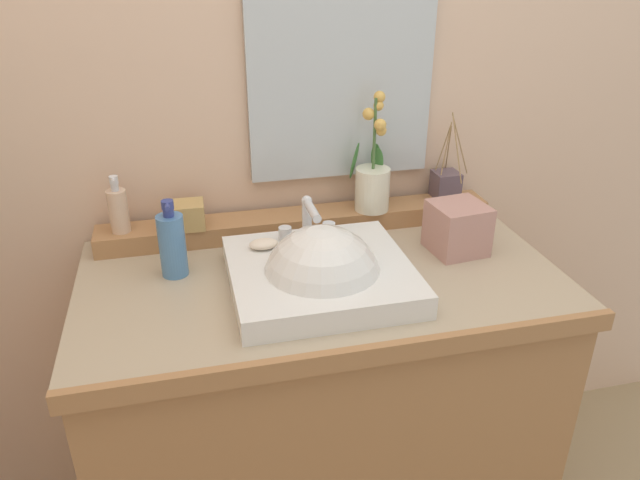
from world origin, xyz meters
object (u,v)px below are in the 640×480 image
(soap_dispenser, at_px, (118,209))
(trinket_box, at_px, (185,215))
(sink_basin, at_px, (321,281))
(reed_diffuser, at_px, (446,184))
(potted_plant, at_px, (373,179))
(soap_bar, at_px, (264,244))
(lotion_bottle, at_px, (172,244))
(tissue_box, at_px, (457,228))

(soap_dispenser, xyz_separation_m, trinket_box, (0.16, -0.01, -0.03))
(sink_basin, distance_m, reed_diffuser, 0.56)
(sink_basin, height_order, potted_plant, potted_plant)
(soap_bar, relative_size, potted_plant, 0.22)
(sink_basin, height_order, soap_dispenser, soap_dispenser)
(soap_dispenser, relative_size, reed_diffuser, 0.60)
(sink_basin, height_order, soap_bar, sink_basin)
(lotion_bottle, bearing_deg, soap_bar, -6.96)
(potted_plant, xyz_separation_m, reed_diffuser, (0.23, 0.03, -0.05))
(potted_plant, bearing_deg, reed_diffuser, 8.29)
(potted_plant, height_order, tissue_box, potted_plant)
(trinket_box, xyz_separation_m, tissue_box, (0.67, -0.19, -0.02))
(sink_basin, distance_m, soap_bar, 0.17)
(soap_bar, distance_m, lotion_bottle, 0.21)
(sink_basin, distance_m, trinket_box, 0.42)
(potted_plant, bearing_deg, trinket_box, -179.82)
(potted_plant, bearing_deg, soap_bar, -151.54)
(sink_basin, xyz_separation_m, reed_diffuser, (0.45, 0.33, 0.07))
(sink_basin, xyz_separation_m, trinket_box, (-0.29, 0.30, 0.07))
(trinket_box, bearing_deg, sink_basin, -43.61)
(reed_diffuser, xyz_separation_m, tissue_box, (-0.07, -0.23, -0.03))
(soap_bar, bearing_deg, reed_diffuser, 20.68)
(sink_basin, distance_m, potted_plant, 0.39)
(soap_bar, xyz_separation_m, reed_diffuser, (0.56, 0.21, 0.02))
(tissue_box, bearing_deg, reed_diffuser, 73.62)
(potted_plant, relative_size, trinket_box, 3.35)
(soap_dispenser, relative_size, tissue_box, 1.15)
(soap_bar, bearing_deg, trinket_box, 134.91)
(reed_diffuser, relative_size, lotion_bottle, 1.31)
(soap_bar, height_order, reed_diffuser, reed_diffuser)
(sink_basin, height_order, lotion_bottle, lotion_bottle)
(potted_plant, xyz_separation_m, tissue_box, (0.17, -0.19, -0.08))
(reed_diffuser, bearing_deg, soap_dispenser, -178.61)
(soap_dispenser, bearing_deg, lotion_bottle, -52.50)
(soap_dispenser, distance_m, tissue_box, 0.86)
(soap_bar, distance_m, tissue_box, 0.49)
(lotion_bottle, bearing_deg, soap_dispenser, 127.50)
(potted_plant, relative_size, lotion_bottle, 1.70)
(potted_plant, height_order, reed_diffuser, potted_plant)
(lotion_bottle, xyz_separation_m, tissue_box, (0.70, -0.04, -0.02))
(soap_dispenser, bearing_deg, sink_basin, -34.61)
(potted_plant, height_order, soap_dispenser, potted_plant)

